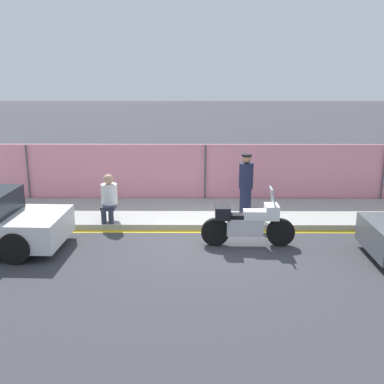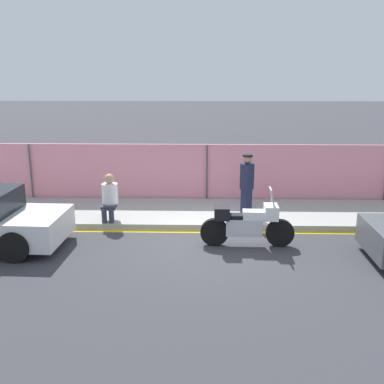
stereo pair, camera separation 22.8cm
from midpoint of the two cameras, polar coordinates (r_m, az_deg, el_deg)
ground_plane at (r=11.30m, az=1.47°, el=-6.32°), size 120.00×120.00×0.00m
sidewalk at (r=13.29m, az=1.30°, el=-2.68°), size 42.17×2.65×0.16m
curb_paint_stripe at (r=11.97m, az=1.41°, el=-5.06°), size 42.17×0.18×0.01m
storefront_fence at (r=14.43m, az=1.23°, el=2.33°), size 40.06×0.17×1.91m
motorcycle at (r=10.93m, az=6.43°, el=-3.88°), size 2.27×0.51×1.46m
officer_standing at (r=12.91m, az=6.36°, el=1.11°), size 0.40×0.40×1.72m
person_seated_on_curb at (r=12.48m, az=-11.03°, el=-0.43°), size 0.44×0.68×1.27m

